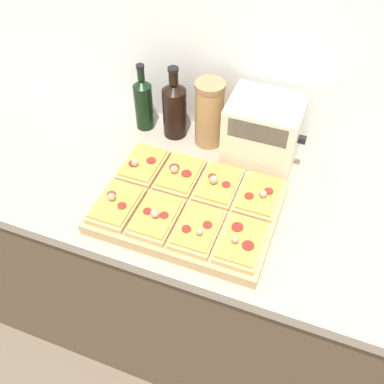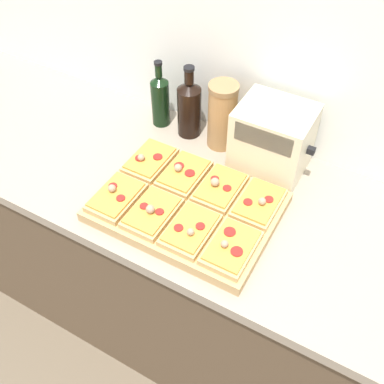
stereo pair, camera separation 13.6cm
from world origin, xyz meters
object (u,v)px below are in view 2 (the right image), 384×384
toaster_oven (272,140)px  olive_oil_bottle (160,99)px  cutting_board (187,207)px  grain_jar_tall (222,116)px  wine_bottle (189,107)px

toaster_oven → olive_oil_bottle: bearing=175.3°
cutting_board → grain_jar_tall: (-0.05, 0.33, 0.10)m
cutting_board → toaster_oven: bearing=64.5°
wine_bottle → grain_jar_tall: size_ratio=1.11×
cutting_board → toaster_oven: (0.14, 0.30, 0.10)m
wine_bottle → grain_jar_tall: wine_bottle is taller
cutting_board → wine_bottle: wine_bottle is taller
cutting_board → olive_oil_bottle: olive_oil_bottle is taller
cutting_board → grain_jar_tall: 0.35m
olive_oil_bottle → grain_jar_tall: (0.25, 0.00, 0.02)m
toaster_oven → cutting_board: bearing=-115.5°
wine_bottle → grain_jar_tall: bearing=0.0°
cutting_board → toaster_oven: toaster_oven is taller
wine_bottle → olive_oil_bottle: bearing=180.0°
olive_oil_bottle → grain_jar_tall: bearing=0.0°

